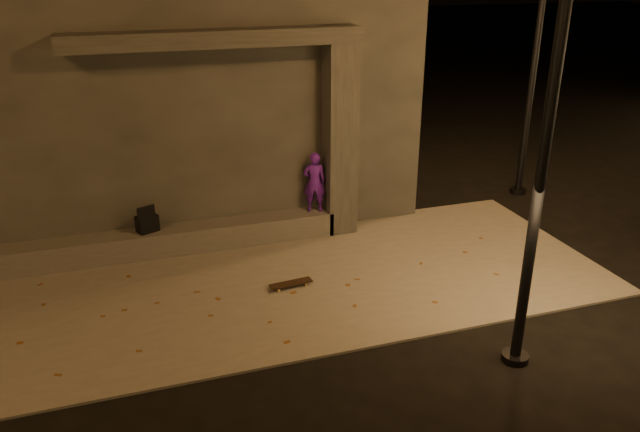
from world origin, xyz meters
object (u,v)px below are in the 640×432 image
object	(u,v)px
column	(340,141)
skateboarder	(314,182)
street_lamp_0	(555,74)
skateboard	(291,283)
backpack	(147,222)

from	to	relation	value
column	skateboarder	xyz separation A→B (m)	(-0.50, 0.00, -0.76)
street_lamp_0	skateboarder	bearing A→B (deg)	105.01
skateboarder	skateboard	size ratio (longest dim) A/B	1.61
column	skateboarder	size ratio (longest dim) A/B	3.07
column	skateboard	world-z (taller)	column
column	backpack	xyz separation A→B (m)	(-3.63, 0.00, -1.17)
skateboarder	skateboard	world-z (taller)	skateboarder
backpack	skateboard	distance (m)	2.93
skateboarder	skateboard	xyz separation A→B (m)	(-1.04, -1.98, -0.97)
skateboarder	skateboard	distance (m)	2.44
column	skateboard	bearing A→B (deg)	-127.86
skateboard	street_lamp_0	xyz separation A→B (m)	(2.33, -2.82, 3.70)
column	skateboarder	world-z (taller)	column
skateboard	backpack	bearing A→B (deg)	130.78
backpack	street_lamp_0	xyz separation A→B (m)	(4.41, -4.80, 3.14)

